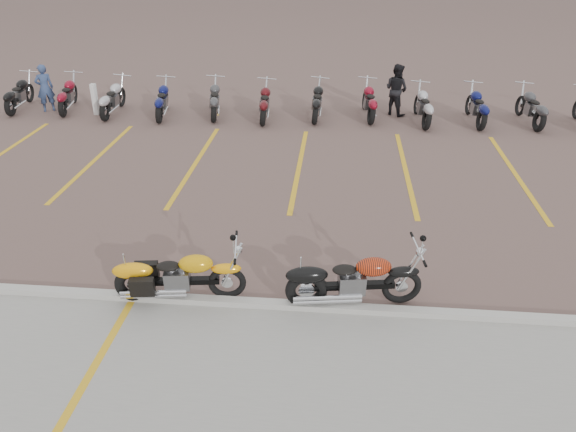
% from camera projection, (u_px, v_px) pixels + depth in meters
% --- Properties ---
extents(ground, '(100.00, 100.00, 0.00)m').
position_uv_depth(ground, '(284.00, 245.00, 10.84)').
color(ground, brown).
rests_on(ground, ground).
extents(concrete_apron, '(60.00, 5.00, 0.01)m').
position_uv_depth(concrete_apron, '(247.00, 430.00, 6.87)').
color(concrete_apron, '#9E9B93').
rests_on(concrete_apron, ground).
extents(curb, '(60.00, 0.18, 0.12)m').
position_uv_depth(curb, '(271.00, 304.00, 9.05)').
color(curb, '#ADAAA3').
rests_on(curb, ground).
extents(parking_stripes, '(38.00, 5.50, 0.01)m').
position_uv_depth(parking_stripes, '(299.00, 166.00, 14.38)').
color(parking_stripes, gold).
rests_on(parking_stripes, ground).
extents(apron_stripe, '(0.12, 5.00, 0.00)m').
position_uv_depth(apron_stripe, '(66.00, 416.00, 7.05)').
color(apron_stripe, gold).
rests_on(apron_stripe, concrete_apron).
extents(yellow_cruiser, '(2.13, 0.45, 0.88)m').
position_uv_depth(yellow_cruiser, '(177.00, 277.00, 9.08)').
color(yellow_cruiser, black).
rests_on(yellow_cruiser, ground).
extents(flame_cruiser, '(2.19, 0.49, 0.91)m').
position_uv_depth(flame_cruiser, '(351.00, 282.00, 8.93)').
color(flame_cruiser, black).
rests_on(flame_cruiser, ground).
extents(person_a, '(0.67, 0.63, 1.54)m').
position_uv_depth(person_a, '(45.00, 88.00, 18.34)').
color(person_a, navy).
rests_on(person_a, ground).
extents(person_b, '(1.01, 0.98, 1.63)m').
position_uv_depth(person_b, '(396.00, 90.00, 17.98)').
color(person_b, black).
rests_on(person_b, ground).
extents(bollard, '(0.17, 0.17, 1.00)m').
position_uv_depth(bollard, '(95.00, 99.00, 18.12)').
color(bollard, silver).
rests_on(bollard, ground).
extents(bg_bike_row, '(18.98, 2.05, 1.10)m').
position_uv_depth(bg_bike_row, '(290.00, 101.00, 17.81)').
color(bg_bike_row, black).
rests_on(bg_bike_row, ground).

